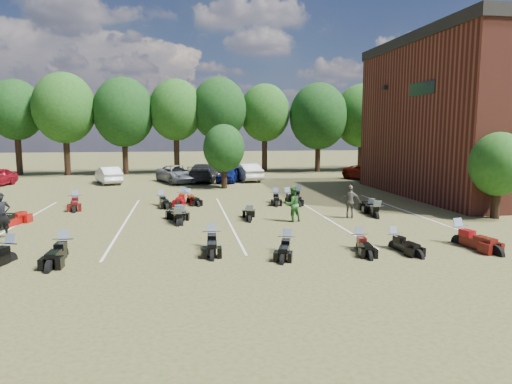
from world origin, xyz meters
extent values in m
plane|color=brown|center=(0.00, 0.00, 0.00)|extent=(160.00, 160.00, 0.00)
imported|color=white|center=(-11.38, 20.16, 0.71)|extent=(2.91, 4.58, 1.42)
imported|color=gray|center=(-5.58, 19.86, 0.74)|extent=(4.23, 5.87, 1.48)
imported|color=black|center=(-3.41, 20.13, 0.80)|extent=(3.14, 5.80, 1.60)
imported|color=#0B1450|center=(-1.17, 19.49, 0.67)|extent=(2.93, 4.27, 1.35)
imported|color=#B7B6B2|center=(0.42, 20.49, 0.78)|extent=(2.53, 4.96, 1.56)
imported|color=#570B05|center=(11.35, 19.09, 0.70)|extent=(3.98, 5.53, 1.40)
imported|color=#3C3C41|center=(12.53, 19.02, 0.66)|extent=(1.99, 4.61, 1.32)
imported|color=black|center=(-12.63, 0.37, 0.95)|extent=(0.83, 0.76, 1.90)
imported|color=#286224|center=(0.10, 1.80, 0.86)|extent=(0.98, 0.85, 1.71)
imported|color=#57544A|center=(3.22, 2.19, 0.85)|extent=(1.07, 0.82, 1.70)
cube|color=black|center=(9.35, 12.00, 7.50)|extent=(0.30, 0.40, 0.30)
cube|color=black|center=(9.47, 7.00, 7.00)|extent=(0.06, 3.00, 0.80)
cylinder|color=black|center=(-21.00, 29.00, 2.04)|extent=(0.58, 0.58, 4.08)
ellipsoid|color=#1E4C19|center=(-21.00, 29.00, 6.33)|extent=(6.00, 6.00, 6.90)
cylinder|color=black|center=(-16.00, 29.00, 2.04)|extent=(0.58, 0.58, 4.08)
ellipsoid|color=#1E4C19|center=(-16.00, 29.00, 6.33)|extent=(6.00, 6.00, 6.90)
cylinder|color=black|center=(-11.00, 29.00, 2.04)|extent=(0.57, 0.58, 4.08)
ellipsoid|color=#1E4C19|center=(-11.00, 29.00, 6.33)|extent=(6.00, 6.00, 6.90)
cylinder|color=black|center=(-6.00, 29.00, 2.04)|extent=(0.57, 0.58, 4.08)
ellipsoid|color=#1E4C19|center=(-6.00, 29.00, 6.33)|extent=(6.00, 6.00, 6.90)
cylinder|color=black|center=(-1.00, 29.00, 2.04)|extent=(0.58, 0.58, 4.08)
ellipsoid|color=#1E4C19|center=(-1.00, 29.00, 6.33)|extent=(6.00, 6.00, 6.90)
cylinder|color=black|center=(4.00, 29.00, 2.04)|extent=(0.57, 0.58, 4.08)
ellipsoid|color=#1E4C19|center=(4.00, 29.00, 6.33)|extent=(6.00, 6.00, 6.90)
cylinder|color=black|center=(9.00, 29.00, 2.04)|extent=(0.57, 0.58, 4.08)
ellipsoid|color=#1E4C19|center=(9.00, 29.00, 6.33)|extent=(6.00, 6.00, 6.90)
cylinder|color=black|center=(14.00, 29.00, 2.04)|extent=(0.57, 0.58, 4.08)
ellipsoid|color=#1E4C19|center=(14.00, 29.00, 6.33)|extent=(6.00, 6.00, 6.90)
cylinder|color=black|center=(19.00, 29.00, 2.04)|extent=(0.58, 0.58, 4.08)
ellipsoid|color=#1E4C19|center=(19.00, 29.00, 6.33)|extent=(6.00, 6.00, 6.90)
cylinder|color=black|center=(24.00, 29.00, 2.04)|extent=(0.58, 0.58, 4.08)
ellipsoid|color=#1E4C19|center=(24.00, 29.00, 6.33)|extent=(6.00, 6.00, 6.90)
cylinder|color=black|center=(10.50, 1.00, 0.85)|extent=(0.24, 0.24, 1.71)
sphere|color=#1E4C19|center=(10.50, 1.00, 2.76)|extent=(2.80, 2.80, 2.80)
cylinder|color=black|center=(-2.00, 15.50, 0.95)|extent=(0.24, 0.24, 1.90)
sphere|color=#1E4C19|center=(-2.00, 15.50, 3.10)|extent=(3.20, 3.20, 3.20)
cube|color=silver|center=(-13.00, 3.00, 0.01)|extent=(0.10, 14.00, 0.01)
cube|color=silver|center=(-8.00, 3.00, 0.01)|extent=(0.10, 14.00, 0.01)
cube|color=silver|center=(-3.00, 3.00, 0.01)|extent=(0.10, 14.00, 0.01)
cube|color=silver|center=(2.00, 3.00, 0.01)|extent=(0.10, 14.00, 0.01)
cube|color=silver|center=(7.00, 3.00, 0.01)|extent=(0.10, 14.00, 0.01)
camera|label=1|loc=(-5.19, -19.64, 4.42)|focal=32.00mm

